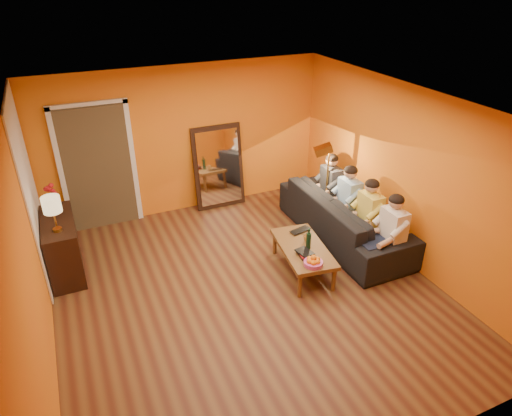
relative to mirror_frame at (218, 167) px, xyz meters
name	(u,v)px	position (x,y,z in m)	size (l,w,h in m)	color
room_shell	(236,197)	(-0.55, -2.26, 0.54)	(5.00, 5.50, 2.60)	brown
white_accent	(30,189)	(-3.04, -0.88, 0.54)	(0.02, 1.90, 2.58)	white
doorway_recess	(97,166)	(-2.05, 0.20, 0.29)	(1.06, 0.30, 2.10)	#3F2D19
door_jamb_left	(61,175)	(-2.62, 0.08, 0.29)	(0.08, 0.06, 2.20)	white
door_jamb_right	(133,163)	(-1.48, 0.08, 0.29)	(0.08, 0.06, 2.20)	white
door_header	(87,104)	(-2.05, 0.08, 1.36)	(1.22, 0.06, 0.08)	white
mirror_frame	(218,167)	(0.00, 0.00, 0.00)	(0.92, 0.06, 1.52)	black
mirror_glass	(219,168)	(0.00, -0.04, 0.00)	(0.78, 0.02, 1.36)	white
sideboard	(63,246)	(-2.79, -1.08, -0.34)	(0.44, 1.18, 0.85)	black
table_lamp	(54,214)	(-2.79, -1.38, 0.34)	(0.24, 0.24, 0.51)	beige
sofa	(344,217)	(1.45, -1.95, -0.38)	(1.03, 2.63, 0.77)	black
coffee_table	(303,259)	(0.38, -2.50, -0.55)	(0.62, 1.22, 0.42)	brown
floor_lamp	(327,185)	(1.43, -1.41, -0.04)	(0.30, 0.24, 1.44)	#C08C38
dog	(371,246)	(1.37, -2.79, -0.41)	(0.38, 0.59, 0.70)	olive
person_far_left	(392,233)	(1.58, -2.95, -0.15)	(0.70, 0.44, 1.22)	silver
person_mid_left	(369,216)	(1.58, -2.40, -0.15)	(0.70, 0.44, 1.22)	gold
person_mid_right	(349,201)	(1.58, -1.85, -0.15)	(0.70, 0.44, 1.22)	#84A7CD
person_far_right	(330,187)	(1.58, -1.30, -0.15)	(0.70, 0.44, 1.22)	#323337
fruit_bowl	(313,260)	(0.28, -2.95, -0.26)	(0.26, 0.26, 0.16)	#C64694
wine_bottle	(309,239)	(0.43, -2.55, -0.18)	(0.07, 0.07, 0.31)	black
tumbler	(307,238)	(0.50, -2.38, -0.30)	(0.10, 0.10, 0.09)	#B27F3F
laptop	(302,232)	(0.56, -2.15, -0.33)	(0.34, 0.22, 0.03)	black
book_lower	(299,256)	(0.20, -2.70, -0.33)	(0.17, 0.23, 0.02)	black
book_mid	(299,255)	(0.21, -2.69, -0.31)	(0.17, 0.23, 0.02)	#AE1319
book_upper	(300,254)	(0.20, -2.71, -0.29)	(0.18, 0.25, 0.02)	black
vase	(54,207)	(-2.79, -0.83, 0.19)	(0.19, 0.19, 0.20)	black
flowers	(50,190)	(-2.79, -0.83, 0.45)	(0.17, 0.17, 0.48)	#AE1319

